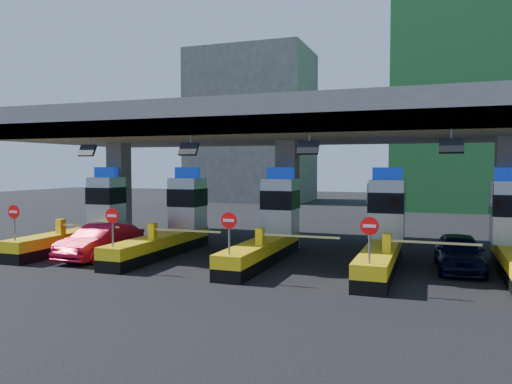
% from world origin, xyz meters
% --- Properties ---
extents(ground, '(120.00, 120.00, 0.00)m').
position_xyz_m(ground, '(0.00, 0.00, 0.00)').
color(ground, black).
rests_on(ground, ground).
extents(toll_canopy, '(28.00, 12.09, 7.00)m').
position_xyz_m(toll_canopy, '(0.00, 2.87, 6.13)').
color(toll_canopy, slate).
rests_on(toll_canopy, ground).
extents(toll_lane_far_left, '(4.43, 8.00, 4.16)m').
position_xyz_m(toll_lane_far_left, '(-10.00, 0.28, 1.40)').
color(toll_lane_far_left, black).
rests_on(toll_lane_far_left, ground).
extents(toll_lane_left, '(4.43, 8.00, 4.16)m').
position_xyz_m(toll_lane_left, '(-5.00, 0.28, 1.40)').
color(toll_lane_left, black).
rests_on(toll_lane_left, ground).
extents(toll_lane_center, '(4.43, 8.00, 4.16)m').
position_xyz_m(toll_lane_center, '(0.00, 0.28, 1.40)').
color(toll_lane_center, black).
rests_on(toll_lane_center, ground).
extents(toll_lane_right, '(4.43, 8.00, 4.16)m').
position_xyz_m(toll_lane_right, '(5.00, 0.28, 1.40)').
color(toll_lane_right, black).
rests_on(toll_lane_right, ground).
extents(bg_building_scaffold, '(18.00, 12.00, 28.00)m').
position_xyz_m(bg_building_scaffold, '(12.00, 32.00, 14.00)').
color(bg_building_scaffold, '#1E5926').
rests_on(bg_building_scaffold, ground).
extents(bg_building_concrete, '(14.00, 10.00, 18.00)m').
position_xyz_m(bg_building_concrete, '(-14.00, 36.00, 9.00)').
color(bg_building_concrete, '#4C4C49').
rests_on(bg_building_concrete, ground).
extents(van, '(1.97, 4.46, 1.49)m').
position_xyz_m(van, '(7.96, 0.28, 0.75)').
color(van, black).
rests_on(van, ground).
extents(red_car, '(1.70, 4.74, 1.56)m').
position_xyz_m(red_car, '(-7.37, -2.23, 0.78)').
color(red_car, '#AF0D28').
rests_on(red_car, ground).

